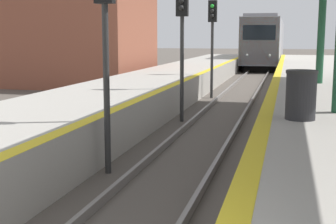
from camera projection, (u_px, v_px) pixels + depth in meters
name	position (u px, v px, depth m)	size (l,w,h in m)	color
train	(266.00, 41.00, 44.12)	(2.86, 23.32, 4.28)	black
signal_near	(105.00, 22.00, 8.67)	(0.36, 0.31, 4.14)	#2D2D2D
signal_mid	(182.00, 27.00, 14.23)	(0.36, 0.31, 4.14)	#2D2D2D
signal_far	(212.00, 30.00, 19.82)	(0.36, 0.31, 4.14)	#2D2D2D
trash_bin	(301.00, 95.00, 9.09)	(0.61, 0.61, 0.96)	#262628
station_building	(54.00, 34.00, 26.15)	(10.62, 7.13, 5.46)	brown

